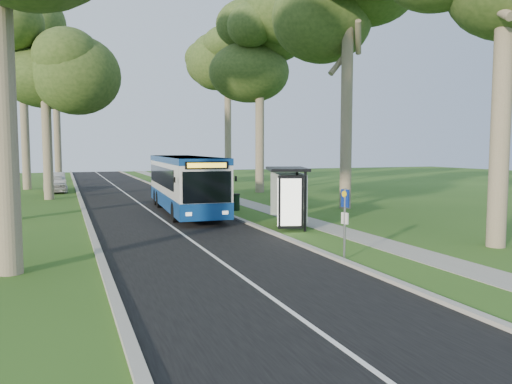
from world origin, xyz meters
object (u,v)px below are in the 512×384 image
Objects in this scene: car_white at (55,184)px; bus_shelter at (294,186)px; bus at (185,184)px; car_silver at (54,182)px; litter_bin at (235,202)px; bus_stop_sign at (345,215)px.

bus_shelter is at bearing -70.67° from car_white.
car_silver is at bearing 115.25° from bus.
litter_bin is at bearing 111.15° from bus_shelter.
bus is 13.55m from bus_stop_sign.
bus_shelter reaches higher than litter_bin.
bus reaches higher than car_white.
bus_shelter reaches higher than car_silver.
bus_stop_sign is at bearing -76.14° from car_silver.
bus_shelter reaches higher than bus_stop_sign.
car_silver is at bearing 91.36° from bus_stop_sign.
car_silver is (-0.05, 0.98, 0.07)m from car_white.
litter_bin is 0.20× the size of car_silver.
bus_stop_sign is at bearing -93.59° from litter_bin.
car_white reaches higher than litter_bin.
bus_stop_sign is 13.36m from litter_bin.
car_white is 0.88× the size of car_silver.
bus_stop_sign is 0.48× the size of car_silver.
bus_stop_sign is 2.39× the size of litter_bin.
bus is 12.32× the size of litter_bin.
car_white is at bearing -89.57° from car_silver.
car_white is (-9.00, 29.68, -0.73)m from bus_stop_sign.
bus is at bearing -71.30° from car_white.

